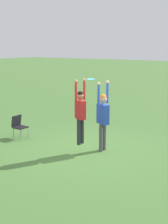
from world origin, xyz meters
The scene contains 5 objects.
ground_plane centered at (0.00, 0.00, 0.00)m, with size 120.00×120.00×0.00m, color #4C7A38.
person_jumping centered at (-0.47, 0.02, 1.43)m, with size 0.53×0.43×2.04m.
person_defending centered at (0.26, -0.34, 1.23)m, with size 0.63×0.52×2.28m.
frisbee centered at (-0.01, -0.05, 2.35)m, with size 0.25×0.25×0.02m.
camping_chair_1 centered at (-0.31, 2.95, 0.51)m, with size 0.45×0.48×0.85m.
Camera 1 is at (-8.07, -5.44, 3.38)m, focal length 50.00 mm.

